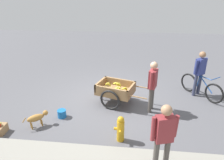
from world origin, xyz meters
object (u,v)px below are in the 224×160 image
at_px(fruit_cart, 116,91).
at_px(dog, 37,117).
at_px(plastic_bucket, 62,114).
at_px(fire_hydrant, 120,129).
at_px(bicycle, 201,87).
at_px(vendor_person, 153,83).
at_px(bystander_person, 164,134).
at_px(cyclist_person, 200,70).

distance_m(fruit_cart, dog, 2.44).
bearing_deg(plastic_bucket, fire_hydrant, 154.89).
bearing_deg(dog, bicycle, -155.09).
bearing_deg(bicycle, fruit_cart, 14.95).
height_order(vendor_person, bystander_person, vendor_person).
bearing_deg(fruit_cart, plastic_bucket, 33.87).
height_order(fruit_cart, bicycle, bicycle).
bearing_deg(bystander_person, cyclist_person, -114.58).
xyz_separation_m(fruit_cart, vendor_person, (-1.09, 0.33, 0.48)).
relative_size(fire_hydrant, plastic_bucket, 2.72).
height_order(cyclist_person, dog, cyclist_person).
bearing_deg(vendor_person, dog, 20.43).
distance_m(dog, fire_hydrant, 2.26).
height_order(fruit_cart, vendor_person, vendor_person).
distance_m(cyclist_person, plastic_bucket, 4.64).
xyz_separation_m(vendor_person, fire_hydrant, (0.81, 1.46, -0.59)).
height_order(fruit_cart, dog, fruit_cart).
xyz_separation_m(cyclist_person, dog, (4.68, 2.34, -0.65)).
bearing_deg(fire_hydrant, bicycle, -134.95).
height_order(cyclist_person, bystander_person, cyclist_person).
distance_m(vendor_person, cyclist_person, 2.03).
bearing_deg(bicycle, vendor_person, 32.05).
relative_size(fruit_cart, plastic_bucket, 7.30).
xyz_separation_m(vendor_person, dog, (3.04, 1.13, -0.65)).
bearing_deg(plastic_bucket, fruit_cart, -146.13).
distance_m(bicycle, dog, 5.26).
xyz_separation_m(fruit_cart, fire_hydrant, (-0.28, 1.79, -0.11)).
relative_size(fire_hydrant, bystander_person, 0.44).
relative_size(bicycle, plastic_bucket, 5.50).
height_order(vendor_person, fire_hydrant, vendor_person).
height_order(fruit_cart, fire_hydrant, fruit_cart).
relative_size(bicycle, bystander_person, 0.90).
bearing_deg(fire_hydrant, cyclist_person, -132.56).
xyz_separation_m(vendor_person, bicycle, (-1.73, -1.08, -0.57)).
relative_size(cyclist_person, fire_hydrant, 2.32).
relative_size(fruit_cart, fire_hydrant, 2.69).
bearing_deg(bicycle, bystander_person, 63.37).
relative_size(bicycle, dog, 2.53).
relative_size(fruit_cart, vendor_person, 1.16).
relative_size(vendor_person, cyclist_person, 1.00).
xyz_separation_m(cyclist_person, bystander_person, (1.59, 3.47, -0.03)).
xyz_separation_m(cyclist_person, fire_hydrant, (2.45, 2.66, -0.59)).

